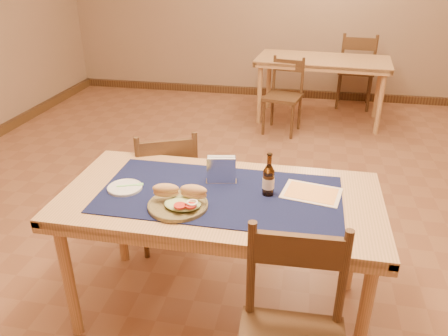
% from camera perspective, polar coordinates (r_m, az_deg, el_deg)
% --- Properties ---
extents(room, '(6.04, 7.04, 2.84)m').
position_cam_1_polar(room, '(2.73, 2.98, 16.96)').
color(room, brown).
rests_on(room, ground).
extents(main_table, '(1.60, 0.80, 0.75)m').
position_cam_1_polar(main_table, '(2.24, -0.50, -5.31)').
color(main_table, tan).
rests_on(main_table, ground).
extents(placemat, '(1.20, 0.60, 0.01)m').
position_cam_1_polar(placemat, '(2.19, -0.51, -3.41)').
color(placemat, '#10153A').
rests_on(placemat, main_table).
extents(baseboard, '(6.00, 7.00, 0.10)m').
position_cam_1_polar(baseboard, '(3.23, 2.42, -7.39)').
color(baseboard, '#4B331A').
rests_on(baseboard, ground).
extents(back_table, '(1.57, 0.87, 0.75)m').
position_cam_1_polar(back_table, '(5.35, 12.74, 12.93)').
color(back_table, tan).
rests_on(back_table, ground).
extents(chair_main_far, '(0.53, 0.53, 0.87)m').
position_cam_1_polar(chair_main_far, '(2.92, -7.46, -2.31)').
color(chair_main_far, '#4B331A').
rests_on(chair_main_far, ground).
extents(chair_back_near, '(0.45, 0.45, 0.82)m').
position_cam_1_polar(chair_back_near, '(4.97, 7.82, 9.48)').
color(chair_back_near, '#4B331A').
rests_on(chair_back_near, ground).
extents(chair_back_far, '(0.49, 0.49, 0.97)m').
position_cam_1_polar(chair_back_far, '(6.00, 16.91, 12.23)').
color(chair_back_far, '#4B331A').
rests_on(chair_back_far, ground).
extents(sandwich_plate, '(0.29, 0.29, 0.11)m').
position_cam_1_polar(sandwich_plate, '(2.07, -5.84, -4.37)').
color(sandwich_plate, brown).
rests_on(sandwich_plate, placemat).
extents(side_plate, '(0.18, 0.18, 0.01)m').
position_cam_1_polar(side_plate, '(2.29, -12.82, -2.48)').
color(side_plate, silver).
rests_on(side_plate, placemat).
extents(fork, '(0.13, 0.07, 0.00)m').
position_cam_1_polar(fork, '(2.29, -11.90, -2.19)').
color(fork, '#87E57E').
rests_on(fork, side_plate).
extents(beer_bottle, '(0.06, 0.06, 0.22)m').
position_cam_1_polar(beer_bottle, '(2.16, 5.83, -1.51)').
color(beer_bottle, '#44260C').
rests_on(beer_bottle, placemat).
extents(napkin_holder, '(0.17, 0.09, 0.14)m').
position_cam_1_polar(napkin_holder, '(2.27, -0.36, -0.32)').
color(napkin_holder, silver).
rests_on(napkin_holder, placemat).
extents(menu_card, '(0.32, 0.26, 0.01)m').
position_cam_1_polar(menu_card, '(2.23, 11.36, -3.20)').
color(menu_card, beige).
rests_on(menu_card, placemat).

